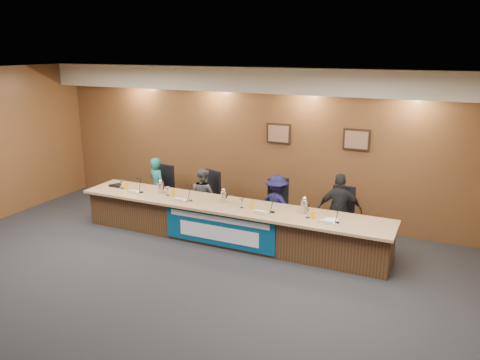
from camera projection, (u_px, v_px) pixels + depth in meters
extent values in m
plane|color=black|center=(157.00, 299.00, 6.88)|extent=(10.00, 10.00, 0.00)
cube|color=silver|center=(145.00, 77.00, 6.01)|extent=(10.00, 8.00, 0.04)
cube|color=brown|center=(261.00, 144.00, 9.94)|extent=(10.00, 0.04, 3.20)
cube|color=beige|center=(257.00, 80.00, 9.35)|extent=(10.00, 0.50, 0.50)
cube|color=#432A16|center=(229.00, 223.00, 8.88)|extent=(6.00, 0.80, 0.70)
cube|color=#A37C54|center=(227.00, 205.00, 8.73)|extent=(6.10, 0.95, 0.05)
cube|color=navy|center=(219.00, 229.00, 8.51)|extent=(2.20, 0.02, 0.65)
cube|color=silver|center=(218.00, 219.00, 8.44)|extent=(2.00, 0.01, 0.10)
cube|color=silver|center=(218.00, 234.00, 8.52)|extent=(1.60, 0.01, 0.28)
cube|color=black|center=(279.00, 134.00, 9.68)|extent=(0.52, 0.04, 0.42)
cube|color=black|center=(357.00, 140.00, 9.04)|extent=(0.52, 0.04, 0.42)
imported|color=#175D5B|center=(158.00, 187.00, 10.18)|extent=(0.56, 0.47, 1.29)
imported|color=#48464B|center=(203.00, 196.00, 9.73)|extent=(0.70, 0.62, 1.18)
imported|color=#110F35|center=(277.00, 206.00, 9.07)|extent=(0.88, 0.63, 1.23)
imported|color=black|center=(339.00, 210.00, 8.56)|extent=(0.88, 0.54, 1.39)
cube|color=black|center=(161.00, 193.00, 10.31)|extent=(0.51, 0.51, 0.08)
cube|color=black|center=(206.00, 200.00, 9.85)|extent=(0.61, 0.61, 0.08)
cube|color=black|center=(278.00, 210.00, 9.19)|extent=(0.63, 0.63, 0.08)
cube|color=black|center=(340.00, 220.00, 8.70)|extent=(0.48, 0.48, 0.08)
cube|color=white|center=(132.00, 192.00, 9.34)|extent=(0.24, 0.08, 0.10)
cylinder|color=black|center=(142.00, 192.00, 9.42)|extent=(0.07, 0.07, 0.02)
cylinder|color=#F9A203|center=(126.00, 186.00, 9.57)|extent=(0.06, 0.06, 0.15)
cylinder|color=silver|center=(122.00, 184.00, 9.67)|extent=(0.08, 0.08, 0.18)
cube|color=white|center=(178.00, 200.00, 8.84)|extent=(0.24, 0.08, 0.10)
cylinder|color=black|center=(191.00, 201.00, 8.90)|extent=(0.07, 0.07, 0.02)
cylinder|color=#F9A203|center=(173.00, 193.00, 9.16)|extent=(0.06, 0.06, 0.15)
cylinder|color=silver|center=(168.00, 191.00, 9.21)|extent=(0.08, 0.08, 0.18)
cube|color=white|center=(259.00, 212.00, 8.16)|extent=(0.24, 0.08, 0.10)
cylinder|color=black|center=(273.00, 212.00, 8.28)|extent=(0.07, 0.07, 0.02)
cylinder|color=#F9A203|center=(252.00, 205.00, 8.47)|extent=(0.06, 0.06, 0.15)
cylinder|color=silver|center=(242.00, 203.00, 8.51)|extent=(0.08, 0.08, 0.18)
cube|color=white|center=(326.00, 222.00, 7.71)|extent=(0.24, 0.08, 0.10)
cylinder|color=black|center=(337.00, 223.00, 7.78)|extent=(0.07, 0.07, 0.02)
cylinder|color=#F9A203|center=(313.00, 215.00, 7.96)|extent=(0.06, 0.06, 0.15)
cylinder|color=silver|center=(308.00, 213.00, 8.00)|extent=(0.08, 0.08, 0.18)
cylinder|color=silver|center=(161.00, 188.00, 9.34)|extent=(0.12, 0.12, 0.22)
cylinder|color=silver|center=(224.00, 197.00, 8.78)|extent=(0.11, 0.11, 0.22)
cylinder|color=silver|center=(304.00, 207.00, 8.20)|extent=(0.12, 0.12, 0.25)
cylinder|color=black|center=(116.00, 185.00, 9.83)|extent=(0.32, 0.32, 0.05)
cube|color=white|center=(331.00, 221.00, 7.87)|extent=(0.26, 0.33, 0.01)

